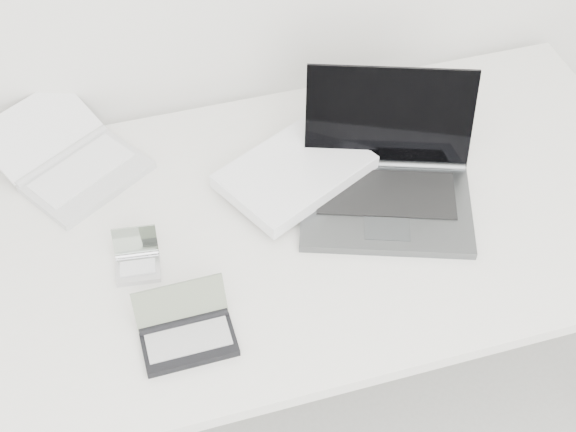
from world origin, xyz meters
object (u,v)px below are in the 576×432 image
object	(u,v)px
laptop_large	(345,177)
netbook_open_white	(73,163)
desk	(296,233)
palmtop_charcoal	(187,333)

from	to	relation	value
laptop_large	netbook_open_white	size ratio (longest dim) A/B	1.44
netbook_open_white	desk	bearing A→B (deg)	-64.85
desk	netbook_open_white	distance (m)	0.51
desk	palmtop_charcoal	bearing A→B (deg)	-140.59
laptop_large	netbook_open_white	xyz separation A→B (m)	(-0.55, 0.22, -0.02)
laptop_large	palmtop_charcoal	bearing A→B (deg)	-125.82
desk	laptop_large	size ratio (longest dim) A/B	2.80
desk	laptop_large	bearing A→B (deg)	22.72
desk	palmtop_charcoal	distance (m)	0.36
netbook_open_white	palmtop_charcoal	xyz separation A→B (m)	(0.15, -0.50, -0.00)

